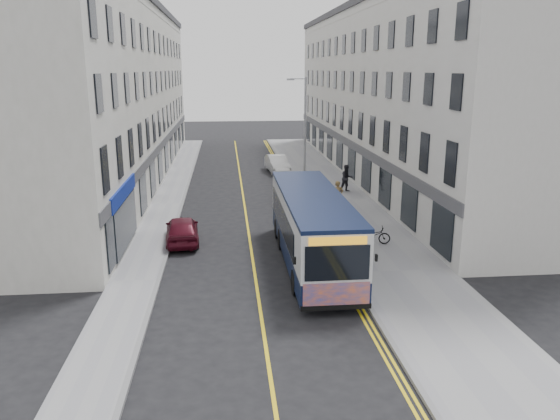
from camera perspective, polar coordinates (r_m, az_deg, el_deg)
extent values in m
plane|color=black|center=(24.21, -2.74, -6.10)|extent=(140.00, 140.00, 0.00)
cube|color=gray|center=(36.41, 6.12, 1.01)|extent=(4.50, 64.00, 0.12)
cube|color=gray|center=(35.87, -11.77, 0.58)|extent=(2.00, 64.00, 0.12)
cube|color=slate|center=(36.02, 2.61, 0.94)|extent=(0.18, 64.00, 0.13)
cube|color=slate|center=(35.77, -10.18, 0.63)|extent=(0.18, 64.00, 0.13)
cube|color=yellow|center=(35.69, -3.76, 0.69)|extent=(0.12, 64.00, 0.01)
cube|color=yellow|center=(35.97, 1.90, 0.83)|extent=(0.10, 64.00, 0.01)
cube|color=yellow|center=(36.00, 2.21, 0.83)|extent=(0.10, 64.00, 0.01)
cube|color=silver|center=(45.46, 10.63, 11.75)|extent=(6.00, 46.00, 13.00)
cube|color=silver|center=(44.39, -16.26, 11.36)|extent=(6.00, 46.00, 13.00)
cylinder|color=#909398|center=(37.30, 2.62, 7.56)|extent=(0.14, 0.14, 8.00)
cylinder|color=#909398|center=(36.96, 1.90, 13.56)|extent=(1.00, 0.08, 0.08)
cube|color=#909398|center=(36.90, 1.11, 13.49)|extent=(0.50, 0.18, 0.12)
cube|color=#0B1432|center=(24.47, 3.33, -3.88)|extent=(2.52, 11.07, 0.91)
cube|color=#B7B9BE|center=(24.08, 3.38, -0.81)|extent=(2.52, 11.07, 1.81)
cube|color=#0B1432|center=(23.83, 3.41, 1.48)|extent=(2.54, 11.07, 0.16)
cube|color=black|center=(24.55, 0.20, -0.97)|extent=(0.04, 8.66, 1.16)
cube|color=black|center=(24.93, 6.06, -0.81)|extent=(0.04, 8.66, 1.16)
cube|color=black|center=(18.90, 6.01, -5.55)|extent=(2.27, 0.04, 1.26)
cube|color=orange|center=(19.34, 5.92, -8.91)|extent=(2.37, 0.04, 0.96)
cube|color=orange|center=(18.63, 6.08, -3.23)|extent=(2.01, 0.04, 0.28)
cylinder|color=black|center=(21.33, 1.67, -7.56)|extent=(0.28, 1.01, 1.01)
cylinder|color=black|center=(21.73, 7.68, -7.27)|extent=(0.28, 1.01, 1.01)
cylinder|color=black|center=(26.51, 0.15, -3.08)|extent=(0.28, 1.01, 1.01)
cylinder|color=black|center=(26.83, 4.99, -2.92)|extent=(0.28, 1.01, 1.01)
cylinder|color=black|center=(28.24, -0.23, -1.97)|extent=(0.28, 1.01, 1.01)
cylinder|color=black|center=(28.53, 4.33, -1.83)|extent=(0.28, 1.01, 1.01)
imported|color=black|center=(27.33, 9.68, -2.60)|extent=(1.79, 0.88, 0.90)
imported|color=olive|center=(33.44, 6.07, 1.50)|extent=(0.69, 0.48, 1.81)
imported|color=black|center=(38.64, 6.99, 3.31)|extent=(1.07, 0.92, 1.90)
imported|color=silver|center=(46.32, -0.28, 4.84)|extent=(1.96, 4.48, 1.43)
imported|color=#500D1B|center=(27.91, -10.19, -2.01)|extent=(1.92, 4.14, 1.37)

